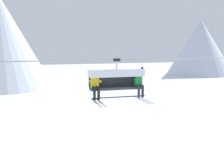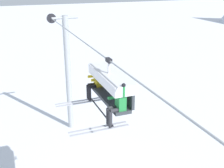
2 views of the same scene
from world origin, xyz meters
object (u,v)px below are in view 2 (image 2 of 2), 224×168
lift_tower_near (68,72)px  skier_yellow (95,82)px  skier_green (117,104)px  chairlift_chair (111,82)px

lift_tower_near → skier_yellow: size_ratio=4.52×
lift_tower_near → skier_green: bearing=-5.0°
skier_green → chairlift_chair: bearing=167.4°
lift_tower_near → skier_yellow: lift_tower_near is taller
chairlift_chair → skier_green: 1.02m
skier_green → skier_yellow: bearing=-179.8°
chairlift_chair → skier_yellow: size_ratio=1.38×
lift_tower_near → chairlift_chair: (9.50, -0.71, 2.69)m
chairlift_chair → skier_yellow: chairlift_chair is taller
lift_tower_near → chairlift_chair: bearing=-4.3°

